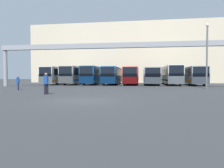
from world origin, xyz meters
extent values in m
plane|color=#2D3033|center=(0.00, 0.00, 0.00)|extent=(200.00, 200.00, 0.00)
cube|color=beige|center=(0.00, 41.85, 7.32)|extent=(49.02, 12.00, 14.65)
cylinder|color=gray|center=(-17.15, 16.13, 2.76)|extent=(0.60, 0.60, 5.51)
cube|color=gray|center=(0.00, 16.13, 5.86)|extent=(34.91, 0.80, 0.70)
cube|color=silver|center=(-12.46, 25.32, 1.78)|extent=(2.42, 11.30, 2.87)
cube|color=black|center=(-12.46, 19.69, 2.31)|extent=(2.22, 0.06, 1.61)
cube|color=black|center=(-12.46, 25.32, 2.31)|extent=(2.45, 9.60, 1.20)
cube|color=orange|center=(-12.46, 25.32, 0.87)|extent=(2.45, 10.73, 0.24)
cylinder|color=black|center=(-13.51, 22.16, 0.46)|extent=(0.28, 0.92, 0.92)
cylinder|color=black|center=(-11.42, 22.16, 0.46)|extent=(0.28, 0.92, 0.92)
cylinder|color=black|center=(-13.51, 28.49, 0.46)|extent=(0.28, 0.92, 0.92)
cylinder|color=black|center=(-11.42, 28.49, 0.46)|extent=(0.28, 0.92, 0.92)
cube|color=beige|center=(-8.90, 25.26, 1.83)|extent=(2.52, 11.18, 2.96)
cube|color=black|center=(-8.90, 19.69, 2.38)|extent=(2.32, 0.06, 1.66)
cube|color=black|center=(-8.90, 25.26, 2.38)|extent=(2.55, 9.50, 1.24)
cube|color=#1966B2|center=(-8.90, 25.26, 0.88)|extent=(2.55, 10.62, 0.24)
cylinder|color=black|center=(-10.00, 22.13, 0.52)|extent=(0.28, 1.03, 1.03)
cylinder|color=black|center=(-7.80, 22.13, 0.52)|extent=(0.28, 1.03, 1.03)
cylinder|color=black|center=(-10.00, 28.39, 0.52)|extent=(0.28, 1.03, 1.03)
cylinder|color=black|center=(-7.80, 28.39, 0.52)|extent=(0.28, 1.03, 1.03)
cube|color=#1959A5|center=(-5.34, 25.50, 1.82)|extent=(2.46, 11.66, 2.94)
cube|color=black|center=(-5.34, 19.69, 2.37)|extent=(2.26, 0.06, 1.65)
cube|color=black|center=(-5.34, 25.50, 2.37)|extent=(2.49, 9.91, 1.23)
cube|color=#268C4C|center=(-5.34, 25.50, 0.88)|extent=(2.49, 11.07, 0.24)
cylinder|color=black|center=(-6.41, 22.24, 0.50)|extent=(0.28, 1.01, 1.01)
cylinder|color=black|center=(-4.27, 22.24, 0.50)|extent=(0.28, 1.01, 1.01)
cylinder|color=black|center=(-6.41, 28.77, 0.50)|extent=(0.28, 1.01, 1.01)
cylinder|color=black|center=(-4.27, 28.77, 0.50)|extent=(0.28, 1.01, 1.01)
cube|color=#1959A5|center=(-1.78, 25.02, 1.76)|extent=(2.53, 10.70, 2.83)
cube|color=black|center=(-1.78, 19.69, 2.29)|extent=(2.33, 0.06, 1.58)
cube|color=black|center=(-1.78, 25.02, 2.29)|extent=(2.56, 9.09, 1.19)
cube|color=#268C4C|center=(-1.78, 25.02, 0.86)|extent=(2.56, 10.16, 0.24)
cylinder|color=black|center=(-2.89, 22.03, 0.53)|extent=(0.28, 1.05, 1.05)
cylinder|color=black|center=(-0.68, 22.03, 0.53)|extent=(0.28, 1.05, 1.05)
cylinder|color=black|center=(-2.89, 28.02, 0.53)|extent=(0.28, 1.05, 1.05)
cylinder|color=black|center=(-0.68, 28.02, 0.53)|extent=(0.28, 1.05, 1.05)
cube|color=red|center=(1.78, 25.25, 1.72)|extent=(2.44, 11.16, 2.74)
cube|color=black|center=(1.78, 19.69, 2.22)|extent=(2.24, 0.06, 1.53)
cube|color=black|center=(1.78, 25.25, 2.22)|extent=(2.47, 9.49, 1.15)
cube|color=red|center=(1.78, 25.25, 0.84)|extent=(2.47, 10.60, 0.24)
cylinder|color=black|center=(0.72, 22.13, 0.53)|extent=(0.28, 1.05, 1.05)
cylinder|color=black|center=(2.84, 22.13, 0.53)|extent=(0.28, 1.05, 1.05)
cylinder|color=black|center=(0.72, 28.38, 0.53)|extent=(0.28, 1.05, 1.05)
cylinder|color=black|center=(2.84, 28.38, 0.53)|extent=(0.28, 1.05, 1.05)
cube|color=#999EA5|center=(5.34, 25.55, 1.67)|extent=(2.57, 11.75, 2.65)
cube|color=black|center=(5.34, 19.69, 2.15)|extent=(2.37, 0.06, 1.48)
cube|color=black|center=(5.34, 25.55, 2.15)|extent=(2.60, 9.99, 1.11)
cube|color=#268C4C|center=(5.34, 25.55, 0.83)|extent=(2.60, 11.16, 0.24)
cylinder|color=black|center=(4.22, 22.26, 0.47)|extent=(0.28, 0.94, 0.94)
cylinder|color=black|center=(6.47, 22.26, 0.47)|extent=(0.28, 0.94, 0.94)
cylinder|color=black|center=(4.22, 28.84, 0.47)|extent=(0.28, 0.94, 0.94)
cylinder|color=black|center=(6.47, 28.84, 0.47)|extent=(0.28, 0.94, 0.94)
cube|color=silver|center=(8.90, 25.74, 1.84)|extent=(2.42, 12.14, 2.99)
cube|color=black|center=(8.90, 19.69, 2.40)|extent=(2.23, 0.06, 1.67)
cube|color=black|center=(8.90, 25.74, 2.40)|extent=(2.45, 10.32, 1.25)
cube|color=black|center=(8.90, 25.74, 0.89)|extent=(2.45, 11.53, 0.24)
cylinder|color=black|center=(7.85, 22.34, 0.48)|extent=(0.28, 0.96, 0.96)
cylinder|color=black|center=(9.95, 22.34, 0.48)|extent=(0.28, 0.96, 0.96)
cylinder|color=black|center=(7.85, 29.14, 0.48)|extent=(0.28, 0.96, 0.96)
cylinder|color=black|center=(9.95, 29.14, 0.48)|extent=(0.28, 0.96, 0.96)
cube|color=#999EA5|center=(12.46, 24.77, 1.73)|extent=(2.57, 10.19, 2.76)
cube|color=black|center=(12.46, 19.69, 2.23)|extent=(2.37, 0.06, 1.54)
cube|color=black|center=(12.46, 24.77, 2.23)|extent=(2.60, 8.66, 1.16)
cube|color=orange|center=(12.46, 24.77, 0.85)|extent=(2.60, 9.68, 0.24)
cylinder|color=black|center=(11.34, 21.92, 0.54)|extent=(0.28, 1.07, 1.07)
cylinder|color=black|center=(13.59, 21.92, 0.54)|extent=(0.28, 1.07, 1.07)
cylinder|color=black|center=(11.34, 27.62, 0.54)|extent=(0.28, 1.07, 1.07)
cylinder|color=black|center=(13.59, 27.62, 0.54)|extent=(0.28, 1.07, 1.07)
cylinder|color=black|center=(-4.25, 3.86, 0.43)|extent=(0.20, 0.20, 0.86)
cylinder|color=black|center=(-4.38, 3.74, 0.43)|extent=(0.20, 0.20, 0.86)
cylinder|color=navy|center=(-4.31, 3.80, 1.21)|extent=(0.38, 0.38, 0.71)
sphere|color=#8C6647|center=(-4.31, 3.80, 1.69)|extent=(0.23, 0.23, 0.23)
cylinder|color=navy|center=(-10.00, 8.53, 0.38)|extent=(0.17, 0.17, 0.76)
cylinder|color=navy|center=(-9.98, 8.38, 0.38)|extent=(0.17, 0.17, 0.76)
cylinder|color=navy|center=(-9.99, 8.45, 1.07)|extent=(0.33, 0.33, 0.63)
sphere|color=#8C6647|center=(-9.99, 8.45, 1.49)|extent=(0.21, 0.21, 0.21)
cylinder|color=#595B60|center=(11.47, 13.80, 3.78)|extent=(0.20, 0.20, 7.56)
sphere|color=beige|center=(11.47, 13.80, 7.71)|extent=(0.36, 0.36, 0.36)
camera|label=1|loc=(3.59, -11.93, 1.49)|focal=32.00mm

